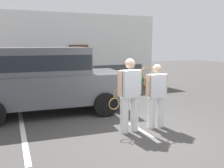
# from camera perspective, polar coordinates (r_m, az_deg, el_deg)

# --- Properties ---
(ground_plane) EXTENTS (40.00, 40.00, 0.00)m
(ground_plane) POSITION_cam_1_polar(r_m,az_deg,el_deg) (6.16, 7.25, -11.21)
(ground_plane) COLOR #423F3D
(parking_stripe_0) EXTENTS (0.12, 4.40, 0.01)m
(parking_stripe_0) POSITION_cam_1_polar(r_m,az_deg,el_deg) (6.83, -20.29, -9.62)
(parking_stripe_0) COLOR silver
(parking_stripe_0) RESTS_ON ground_plane
(parking_stripe_1) EXTENTS (0.12, 4.40, 0.01)m
(parking_stripe_1) POSITION_cam_1_polar(r_m,az_deg,el_deg) (7.43, 1.56, -7.46)
(parking_stripe_1) COLOR silver
(parking_stripe_1) RESTS_ON ground_plane
(house_frontage) EXTENTS (8.16, 0.40, 3.55)m
(house_frontage) POSITION_cam_1_polar(r_m,az_deg,el_deg) (11.69, -8.39, 6.95)
(house_frontage) COLOR white
(house_frontage) RESTS_ON ground_plane
(parked_suv) EXTENTS (4.72, 2.41, 2.05)m
(parked_suv) POSITION_cam_1_polar(r_m,az_deg,el_deg) (7.81, -15.44, 1.62)
(parked_suv) COLOR #4C4F54
(parked_suv) RESTS_ON ground_plane
(tennis_player_man) EXTENTS (0.93, 0.33, 1.82)m
(tennis_player_man) POSITION_cam_1_polar(r_m,az_deg,el_deg) (5.94, 4.13, -2.49)
(tennis_player_man) COLOR white
(tennis_player_man) RESTS_ON ground_plane
(tennis_player_woman) EXTENTS (0.75, 0.28, 1.65)m
(tennis_player_woman) POSITION_cam_1_polar(r_m,az_deg,el_deg) (6.34, 10.33, -2.54)
(tennis_player_woman) COLOR white
(tennis_player_woman) RESTS_ON ground_plane
(potted_plant_by_porch) EXTENTS (0.51, 0.51, 0.67)m
(potted_plant_by_porch) POSITION_cam_1_polar(r_m,az_deg,el_deg) (11.88, 6.36, 0.76)
(potted_plant_by_porch) COLOR gray
(potted_plant_by_porch) RESTS_ON ground_plane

